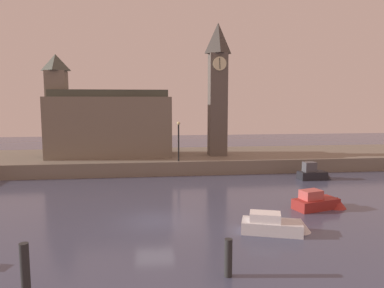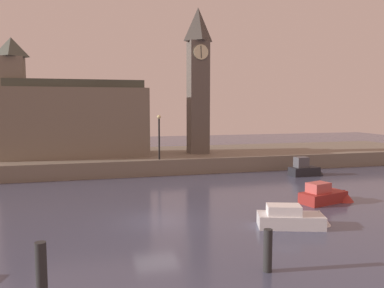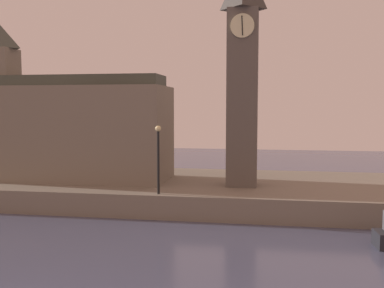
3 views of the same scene
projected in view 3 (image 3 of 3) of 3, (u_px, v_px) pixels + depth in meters
name	position (u px, v px, depth m)	size (l,w,h in m)	color
far_embankment	(139.00, 188.00, 32.88)	(70.00, 12.00, 1.50)	slate
clock_tower	(243.00, 69.00, 29.38)	(2.23, 2.28, 15.27)	#5B544C
parliament_hall	(68.00, 127.00, 32.66)	(14.00, 5.40, 11.58)	slate
streetlamp	(158.00, 152.00, 26.85)	(0.36, 0.36, 4.22)	black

